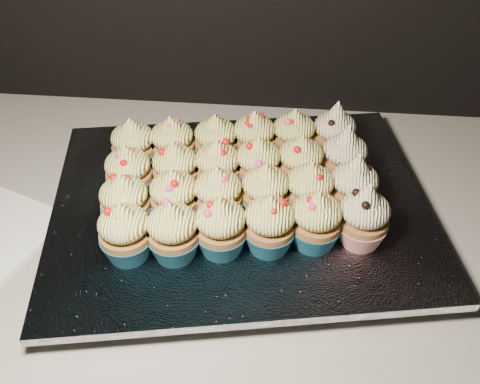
% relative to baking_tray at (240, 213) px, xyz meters
% --- Properties ---
extents(worktop, '(2.44, 0.64, 0.04)m').
position_rel_baking_tray_xyz_m(worktop, '(0.14, -0.01, -0.03)').
color(worktop, beige).
rests_on(worktop, cabinet).
extents(baking_tray, '(0.52, 0.43, 0.02)m').
position_rel_baking_tray_xyz_m(baking_tray, '(0.00, 0.00, 0.00)').
color(baking_tray, black).
rests_on(baking_tray, worktop).
extents(foil_lining, '(0.57, 0.48, 0.01)m').
position_rel_baking_tray_xyz_m(foil_lining, '(0.00, 0.00, 0.02)').
color(foil_lining, silver).
rests_on(foil_lining, baking_tray).
extents(cupcake_0, '(0.06, 0.06, 0.08)m').
position_rel_baking_tray_xyz_m(cupcake_0, '(-0.13, -0.11, 0.06)').
color(cupcake_0, '#195B77').
rests_on(cupcake_0, foil_lining).
extents(cupcake_1, '(0.06, 0.06, 0.08)m').
position_rel_baking_tray_xyz_m(cupcake_1, '(-0.07, -0.10, 0.06)').
color(cupcake_1, '#195B77').
rests_on(cupcake_1, foil_lining).
extents(cupcake_2, '(0.06, 0.06, 0.08)m').
position_rel_baking_tray_xyz_m(cupcake_2, '(-0.01, -0.09, 0.06)').
color(cupcake_2, '#195B77').
rests_on(cupcake_2, foil_lining).
extents(cupcake_3, '(0.06, 0.06, 0.08)m').
position_rel_baking_tray_xyz_m(cupcake_3, '(0.04, -0.08, 0.06)').
color(cupcake_3, '#195B77').
rests_on(cupcake_3, foil_lining).
extents(cupcake_4, '(0.06, 0.06, 0.08)m').
position_rel_baking_tray_xyz_m(cupcake_4, '(0.10, -0.07, 0.06)').
color(cupcake_4, '#195B77').
rests_on(cupcake_4, foil_lining).
extents(cupcake_5, '(0.06, 0.06, 0.10)m').
position_rel_baking_tray_xyz_m(cupcake_5, '(0.16, -0.06, 0.06)').
color(cupcake_5, '#AE1D18').
rests_on(cupcake_5, foil_lining).
extents(cupcake_6, '(0.06, 0.06, 0.08)m').
position_rel_baking_tray_xyz_m(cupcake_6, '(-0.14, -0.06, 0.06)').
color(cupcake_6, '#195B77').
rests_on(cupcake_6, foil_lining).
extents(cupcake_7, '(0.06, 0.06, 0.08)m').
position_rel_baking_tray_xyz_m(cupcake_7, '(-0.08, -0.04, 0.06)').
color(cupcake_7, '#195B77').
rests_on(cupcake_7, foil_lining).
extents(cupcake_8, '(0.06, 0.06, 0.08)m').
position_rel_baking_tray_xyz_m(cupcake_8, '(-0.02, -0.03, 0.06)').
color(cupcake_8, '#195B77').
rests_on(cupcake_8, foil_lining).
extents(cupcake_9, '(0.06, 0.06, 0.08)m').
position_rel_baking_tray_xyz_m(cupcake_9, '(0.03, -0.02, 0.06)').
color(cupcake_9, '#195B77').
rests_on(cupcake_9, foil_lining).
extents(cupcake_10, '(0.06, 0.06, 0.08)m').
position_rel_baking_tray_xyz_m(cupcake_10, '(0.09, -0.01, 0.06)').
color(cupcake_10, '#195B77').
rests_on(cupcake_10, foil_lining).
extents(cupcake_11, '(0.06, 0.06, 0.10)m').
position_rel_baking_tray_xyz_m(cupcake_11, '(0.15, -0.00, 0.06)').
color(cupcake_11, '#AE1D18').
rests_on(cupcake_11, foil_lining).
extents(cupcake_12, '(0.06, 0.06, 0.08)m').
position_rel_baking_tray_xyz_m(cupcake_12, '(-0.15, -0.00, 0.06)').
color(cupcake_12, '#195B77').
rests_on(cupcake_12, foil_lining).
extents(cupcake_13, '(0.06, 0.06, 0.08)m').
position_rel_baking_tray_xyz_m(cupcake_13, '(-0.09, 0.01, 0.06)').
color(cupcake_13, '#195B77').
rests_on(cupcake_13, foil_lining).
extents(cupcake_14, '(0.06, 0.06, 0.08)m').
position_rel_baking_tray_xyz_m(cupcake_14, '(-0.03, 0.02, 0.06)').
color(cupcake_14, '#195B77').
rests_on(cupcake_14, foil_lining).
extents(cupcake_15, '(0.06, 0.06, 0.08)m').
position_rel_baking_tray_xyz_m(cupcake_15, '(0.02, 0.03, 0.06)').
color(cupcake_15, '#195B77').
rests_on(cupcake_15, foil_lining).
extents(cupcake_16, '(0.06, 0.06, 0.08)m').
position_rel_baking_tray_xyz_m(cupcake_16, '(0.08, 0.04, 0.06)').
color(cupcake_16, '#195B77').
rests_on(cupcake_16, foil_lining).
extents(cupcake_17, '(0.06, 0.06, 0.10)m').
position_rel_baking_tray_xyz_m(cupcake_17, '(0.14, 0.06, 0.06)').
color(cupcake_17, '#AE1D18').
rests_on(cupcake_17, foil_lining).
extents(cupcake_18, '(0.06, 0.06, 0.08)m').
position_rel_baking_tray_xyz_m(cupcake_18, '(-0.16, 0.06, 0.06)').
color(cupcake_18, '#195B77').
rests_on(cupcake_18, foil_lining).
extents(cupcake_19, '(0.06, 0.06, 0.08)m').
position_rel_baking_tray_xyz_m(cupcake_19, '(-0.10, 0.07, 0.06)').
color(cupcake_19, '#195B77').
rests_on(cupcake_19, foil_lining).
extents(cupcake_20, '(0.06, 0.06, 0.08)m').
position_rel_baking_tray_xyz_m(cupcake_20, '(-0.04, 0.08, 0.06)').
color(cupcake_20, '#195B77').
rests_on(cupcake_20, foil_lining).
extents(cupcake_21, '(0.06, 0.06, 0.08)m').
position_rel_baking_tray_xyz_m(cupcake_21, '(0.01, 0.09, 0.06)').
color(cupcake_21, '#195B77').
rests_on(cupcake_21, foil_lining).
extents(cupcake_22, '(0.06, 0.06, 0.08)m').
position_rel_baking_tray_xyz_m(cupcake_22, '(0.07, 0.10, 0.06)').
color(cupcake_22, '#195B77').
rests_on(cupcake_22, foil_lining).
extents(cupcake_23, '(0.06, 0.06, 0.10)m').
position_rel_baking_tray_xyz_m(cupcake_23, '(0.13, 0.11, 0.06)').
color(cupcake_23, '#AE1D18').
rests_on(cupcake_23, foil_lining).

